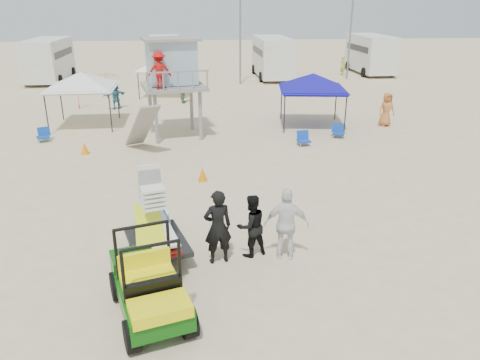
{
  "coord_description": "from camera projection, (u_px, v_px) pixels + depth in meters",
  "views": [
    {
      "loc": [
        -0.78,
        -9.37,
        6.1
      ],
      "look_at": [
        0.5,
        3.0,
        1.3
      ],
      "focal_mm": 35.0,
      "sensor_mm": 36.0,
      "label": 1
    }
  ],
  "objects": [
    {
      "name": "man_left",
      "position": [
        218.0,
        227.0,
        11.33
      ],
      "size": [
        0.77,
        0.59,
        1.91
      ],
      "primitive_type": "imported",
      "rotation": [
        0.0,
        0.0,
        3.34
      ],
      "color": "black",
      "rests_on": "ground"
    },
    {
      "name": "beach_chair_c",
      "position": [
        338.0,
        131.0,
        22.13
      ],
      "size": [
        0.69,
        0.76,
        0.64
      ],
      "color": "#0E3A99",
      "rests_on": "ground"
    },
    {
      "name": "umbrella_b",
      "position": [
        107.0,
        86.0,
        30.58
      ],
      "size": [
        2.66,
        2.66,
        1.71
      ],
      "primitive_type": "imported",
      "rotation": [
        0.0,
        0.0,
        0.85
      ],
      "color": "orange",
      "rests_on": "ground"
    },
    {
      "name": "beach_chair_b",
      "position": [
        303.0,
        138.0,
        20.94
      ],
      "size": [
        0.61,
        0.66,
        0.64
      ],
      "color": "#103CAE",
      "rests_on": "ground"
    },
    {
      "name": "distant_beachgoers",
      "position": [
        234.0,
        92.0,
        28.72
      ],
      "size": [
        18.57,
        17.94,
        1.73
      ],
      "color": "#A2BB46",
      "rests_on": "ground"
    },
    {
      "name": "canopy_blue",
      "position": [
        313.0,
        76.0,
        23.36
      ],
      "size": [
        3.49,
        3.49,
        3.09
      ],
      "color": "black",
      "rests_on": "ground"
    },
    {
      "name": "surf_trailer",
      "position": [
        156.0,
        227.0,
        11.49
      ],
      "size": [
        1.82,
        2.59,
        2.17
      ],
      "color": "black",
      "rests_on": "ground"
    },
    {
      "name": "cone_far",
      "position": [
        85.0,
        148.0,
        19.74
      ],
      "size": [
        0.34,
        0.34,
        0.5
      ],
      "primitive_type": "cone",
      "color": "orange",
      "rests_on": "ground"
    },
    {
      "name": "canopy_white_a",
      "position": [
        81.0,
        75.0,
        23.36
      ],
      "size": [
        3.2,
        3.2,
        3.17
      ],
      "color": "black",
      "rests_on": "ground"
    },
    {
      "name": "beach_chair_a",
      "position": [
        44.0,
        134.0,
        21.52
      ],
      "size": [
        0.7,
        0.77,
        0.64
      ],
      "color": "#0F3DA4",
      "rests_on": "ground"
    },
    {
      "name": "man_mid",
      "position": [
        251.0,
        226.0,
        11.69
      ],
      "size": [
        0.98,
        0.88,
        1.64
      ],
      "primitive_type": "imported",
      "rotation": [
        0.0,
        0.0,
        3.54
      ],
      "color": "black",
      "rests_on": "ground"
    },
    {
      "name": "light_pole_left",
      "position": [
        240.0,
        30.0,
        34.87
      ],
      "size": [
        0.14,
        0.14,
        8.0
      ],
      "primitive_type": "cylinder",
      "color": "slate",
      "rests_on": "ground"
    },
    {
      "name": "canopy_white_c",
      "position": [
        163.0,
        59.0,
        30.98
      ],
      "size": [
        3.46,
        3.46,
        2.99
      ],
      "color": "black",
      "rests_on": "ground"
    },
    {
      "name": "rv_far_right",
      "position": [
        371.0,
        52.0,
        40.99
      ],
      "size": [
        2.64,
        6.6,
        3.25
      ],
      "color": "silver",
      "rests_on": "ground"
    },
    {
      "name": "ground",
      "position": [
        232.0,
        278.0,
        10.97
      ],
      "size": [
        140.0,
        140.0,
        0.0
      ],
      "primitive_type": "plane",
      "color": "beige",
      "rests_on": "ground"
    },
    {
      "name": "lifeguard_tower",
      "position": [
        171.0,
        66.0,
        21.35
      ],
      "size": [
        3.24,
        3.24,
        4.41
      ],
      "color": "gray",
      "rests_on": "ground"
    },
    {
      "name": "utility_cart",
      "position": [
        148.0,
        280.0,
        9.33
      ],
      "size": [
        1.85,
        2.69,
        1.86
      ],
      "color": "#0B4B0B",
      "rests_on": "ground"
    },
    {
      "name": "light_pole_right",
      "position": [
        351.0,
        28.0,
        37.13
      ],
      "size": [
        0.14,
        0.14,
        8.0
      ],
      "primitive_type": "cylinder",
      "color": "slate",
      "rests_on": "ground"
    },
    {
      "name": "man_right",
      "position": [
        287.0,
        224.0,
        11.5
      ],
      "size": [
        1.16,
        0.65,
        1.88
      ],
      "primitive_type": "imported",
      "rotation": [
        0.0,
        0.0,
        2.96
      ],
      "color": "white",
      "rests_on": "ground"
    },
    {
      "name": "rv_mid_left",
      "position": [
        164.0,
        55.0,
        39.26
      ],
      "size": [
        2.65,
        6.5,
        3.25
      ],
      "color": "silver",
      "rests_on": "ground"
    },
    {
      "name": "umbrella_a",
      "position": [
        77.0,
        94.0,
        27.69
      ],
      "size": [
        2.47,
        2.5,
        1.84
      ],
      "primitive_type": "imported",
      "rotation": [
        0.0,
        0.0,
        -0.27
      ],
      "color": "#B11712",
      "rests_on": "ground"
    },
    {
      "name": "rv_mid_right",
      "position": [
        272.0,
        56.0,
        38.73
      ],
      "size": [
        2.64,
        7.0,
        3.25
      ],
      "color": "silver",
      "rests_on": "ground"
    },
    {
      "name": "cone_near",
      "position": [
        202.0,
        174.0,
        16.81
      ],
      "size": [
        0.34,
        0.34,
        0.5
      ],
      "primitive_type": "cone",
      "color": "orange",
      "rests_on": "ground"
    },
    {
      "name": "rv_far_left",
      "position": [
        48.0,
        58.0,
        37.0
      ],
      "size": [
        2.64,
        6.8,
        3.25
      ],
      "color": "silver",
      "rests_on": "ground"
    }
  ]
}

